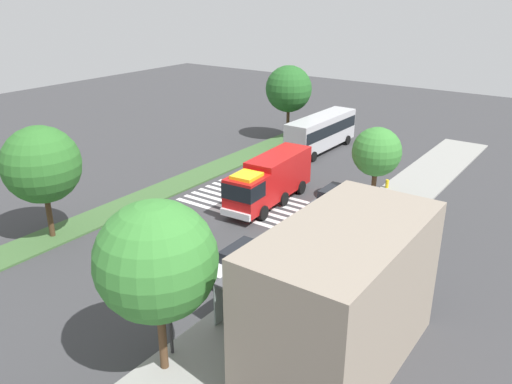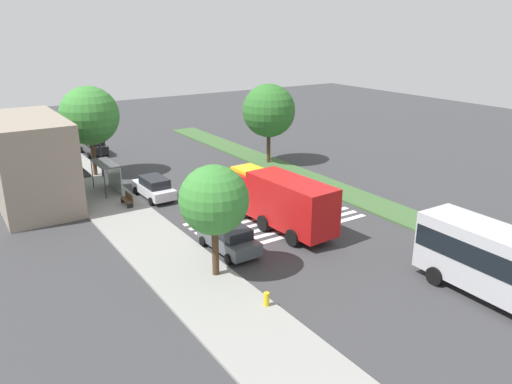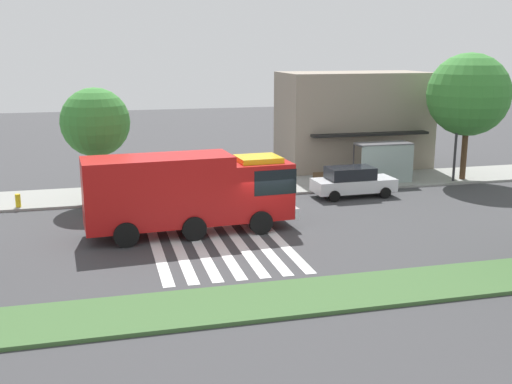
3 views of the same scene
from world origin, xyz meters
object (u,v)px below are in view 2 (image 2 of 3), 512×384
at_px(parked_car_east, 94,146).
at_px(street_lamp, 99,134).
at_px(parked_car_west, 229,238).
at_px(fire_hydrant, 266,299).
at_px(sidewalk_tree_center, 89,116).
at_px(median_tree_west, 269,111).
at_px(parked_car_mid, 154,187).
at_px(sidewalk_tree_far_west, 214,200).
at_px(fire_truck, 275,197).
at_px(bus_stop_shelter, 110,170).
at_px(bench_near_shelter, 127,199).

relative_size(parked_car_east, street_lamp, 0.67).
xyz_separation_m(parked_car_west, fire_hydrant, (-6.55, 1.70, -0.40)).
xyz_separation_m(sidewalk_tree_center, median_tree_west, (-5.03, -15.67, -0.27)).
distance_m(parked_car_mid, sidewalk_tree_far_west, 14.77).
distance_m(fire_truck, bus_stop_shelter, 15.00).
bearing_deg(bus_stop_shelter, median_tree_west, -88.73).
height_order(fire_truck, street_lamp, street_lamp).
bearing_deg(fire_hydrant, parked_car_west, -14.55).
xyz_separation_m(parked_car_east, street_lamp, (-8.91, 1.80, 3.16)).
relative_size(parked_car_east, bench_near_shelter, 2.80).
bearing_deg(parked_car_east, fire_hydrant, 177.49).
height_order(parked_car_mid, sidewalk_tree_far_west, sidewalk_tree_far_west).
bearing_deg(bus_stop_shelter, fire_truck, -151.29).
height_order(parked_car_mid, sidewalk_tree_center, sidewalk_tree_center).
bearing_deg(fire_hydrant, sidewalk_tree_far_west, 6.77).
xyz_separation_m(parked_car_west, bench_near_shelter, (11.04, 2.48, -0.29)).
bearing_deg(fire_hydrant, median_tree_west, -34.66).
distance_m(bus_stop_shelter, sidewalk_tree_far_west, 17.57).
bearing_deg(parked_car_mid, parked_car_east, -1.15).
height_order(fire_truck, sidewalk_tree_far_west, sidewalk_tree_far_west).
bearing_deg(bus_stop_shelter, fire_hydrant, -178.01).
relative_size(parked_car_east, median_tree_west, 0.58).
height_order(parked_car_east, median_tree_west, median_tree_west).
bearing_deg(median_tree_west, parked_car_mid, 104.83).
bearing_deg(parked_car_east, bench_near_shelter, 172.15).
relative_size(parked_car_west, parked_car_mid, 0.98).
bearing_deg(parked_car_west, fire_hydrant, 164.25).
height_order(bus_stop_shelter, sidewalk_tree_center, sidewalk_tree_center).
relative_size(bench_near_shelter, fire_hydrant, 2.29).
height_order(street_lamp, fire_hydrant, street_lamp).
height_order(parked_car_east, street_lamp, street_lamp).
bearing_deg(fire_hydrant, bench_near_shelter, 2.54).
distance_m(bus_stop_shelter, bench_near_shelter, 4.20).
bearing_deg(bench_near_shelter, median_tree_west, -74.73).
relative_size(sidewalk_tree_far_west, fire_hydrant, 8.86).
relative_size(parked_car_west, fire_hydrant, 6.66).
distance_m(bench_near_shelter, sidewalk_tree_center, 10.60).
distance_m(street_lamp, sidewalk_tree_far_west, 21.86).
bearing_deg(parked_car_east, median_tree_west, -133.79).
relative_size(parked_car_mid, street_lamp, 0.71).
bearing_deg(bench_near_shelter, fire_truck, -141.68).
bearing_deg(fire_truck, parked_car_west, 107.91).
height_order(sidewalk_tree_far_west, median_tree_west, median_tree_west).
height_order(parked_car_mid, parked_car_east, parked_car_mid).
distance_m(parked_car_mid, bench_near_shelter, 2.62).
bearing_deg(sidewalk_tree_center, street_lamp, -156.18).
bearing_deg(fire_hydrant, parked_car_east, -2.78).
bearing_deg(sidewalk_tree_far_west, fire_truck, -58.78).
bearing_deg(bus_stop_shelter, parked_car_west, -170.74).
relative_size(sidewalk_tree_center, fire_hydrant, 11.41).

